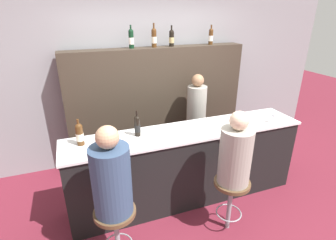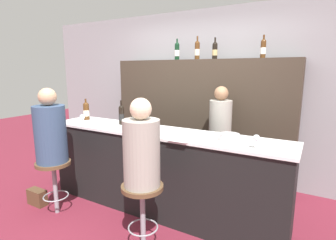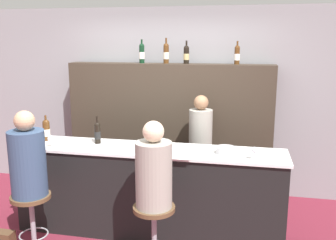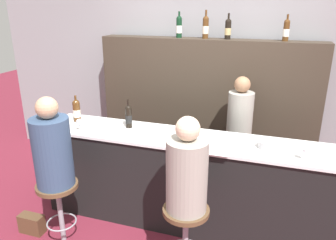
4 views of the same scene
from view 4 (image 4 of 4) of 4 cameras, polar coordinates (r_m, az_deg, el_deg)
ground_plane at (r=3.57m, az=0.88°, el=-19.53°), size 16.00×16.00×0.00m
wall_back at (r=4.49m, az=7.36°, el=7.22°), size 6.40×0.05×2.60m
bar_counter at (r=3.50m, az=2.26°, el=-10.49°), size 2.99×0.58×1.00m
back_bar_cabinet at (r=4.37m, az=6.57°, el=1.78°), size 2.80×0.28×1.84m
wine_bottle_counter_0 at (r=3.80m, az=-15.63°, el=1.63°), size 0.08×0.08×0.30m
wine_bottle_counter_1 at (r=3.50m, az=-6.88°, el=0.68°), size 0.07×0.07×0.31m
wine_bottle_backbar_0 at (r=4.26m, az=1.94°, el=15.94°), size 0.07×0.07×0.32m
wine_bottle_backbar_1 at (r=4.18m, az=6.56°, el=15.79°), size 0.07×0.07×0.34m
wine_bottle_backbar_2 at (r=4.13m, az=10.41°, el=15.36°), size 0.07×0.07×0.30m
wine_bottle_backbar_3 at (r=4.09m, az=19.90°, el=14.53°), size 0.07×0.07×0.30m
wine_glass_0 at (r=3.52m, az=-15.17°, el=-0.43°), size 0.07×0.07×0.13m
wine_glass_1 at (r=3.00m, az=22.82°, el=-4.83°), size 0.06×0.06×0.13m
metal_bowl at (r=3.14m, az=17.30°, el=-4.16°), size 0.20×0.20×0.07m
tasting_menu at (r=3.04m, az=8.89°, el=-4.96°), size 0.21×0.30×0.00m
bar_stool_left at (r=3.40m, az=-18.55°, el=-12.46°), size 0.39×0.39×0.64m
guest_seated_left at (r=3.17m, az=-19.53°, el=-4.72°), size 0.35×0.35×0.85m
bar_stool_right at (r=2.91m, az=3.11°, el=-17.33°), size 0.39×0.39×0.64m
guest_seated_right at (r=2.64m, az=3.31°, el=-8.96°), size 0.34×0.34×0.81m
bartender at (r=4.00m, az=12.07°, el=-3.81°), size 0.29×0.29×1.49m
handbag at (r=3.83m, az=-22.62°, el=-16.34°), size 0.26×0.12×0.20m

